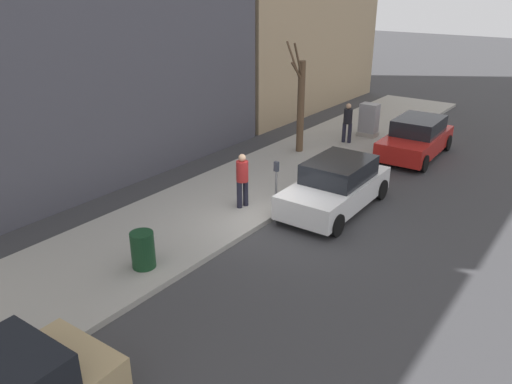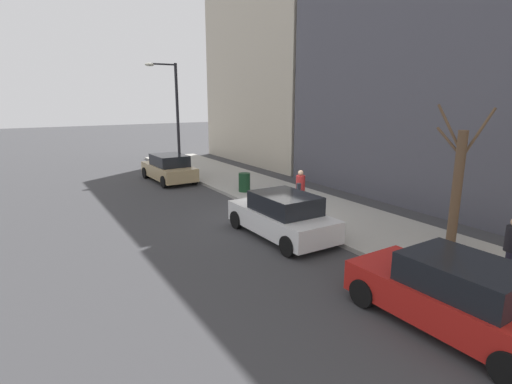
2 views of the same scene
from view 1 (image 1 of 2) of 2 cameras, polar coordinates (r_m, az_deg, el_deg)
name	(u,v)px [view 1 (image 1 of 2)]	position (r m, az deg, el deg)	size (l,w,h in m)	color
ground_plane	(273,221)	(14.52, 1.94, -3.32)	(120.00, 120.00, 0.00)	#38383A
sidewalk	(220,202)	(15.60, -4.12, -1.15)	(4.00, 36.00, 0.15)	#9E9B93
parked_car_red	(416,138)	(20.72, 17.83, 5.87)	(2.03, 4.25, 1.52)	red
parked_car_white	(336,186)	(15.23, 9.14, 0.70)	(1.97, 4.23, 1.52)	white
parking_meter	(276,178)	(14.97, 2.33, 1.60)	(0.14, 0.10, 1.35)	slate
utility_box	(369,120)	(22.50, 12.77, 8.00)	(0.83, 0.61, 1.43)	#A8A399
bare_tree	(300,104)	(19.66, 5.09, 10.04)	(1.11, 1.18, 4.27)	brown
trash_bin	(143,250)	(12.09, -12.80, -6.47)	(0.56, 0.56, 0.90)	#14381E
pedestrian_near_meter	(348,121)	(21.30, 10.43, 8.02)	(0.39, 0.36, 1.66)	#1E1E2D
pedestrian_midblock	(242,177)	(14.72, -1.57, 1.67)	(0.36, 0.39, 1.66)	#1E1E2D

